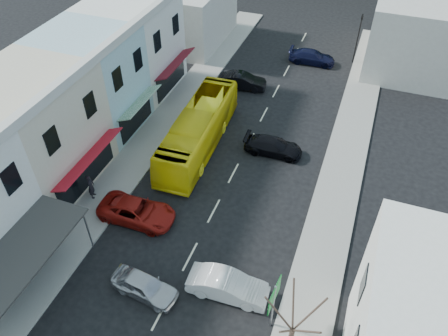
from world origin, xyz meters
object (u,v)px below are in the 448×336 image
street_tree (292,330)px  direction_sign (273,307)px  car_silver (144,286)px  car_white (228,286)px  pedestrian_left (91,187)px  car_red (137,211)px  bus (199,131)px  traffic_signal (358,39)px

street_tree → direction_sign: bearing=127.0°
car_silver → street_tree: street_tree is taller
direction_sign → car_white: bearing=165.0°
pedestrian_left → direction_sign: 14.90m
street_tree → car_red: bearing=152.7°
bus → car_silver: bus is taller
traffic_signal → bus: bearing=39.0°
bus → car_red: (-0.88, -8.40, -0.85)m
pedestrian_left → traffic_signal: 29.43m
car_silver → car_white: same height
street_tree → pedestrian_left: bearing=156.7°
direction_sign → street_tree: 2.55m
car_red → car_silver: bearing=-148.3°
bus → street_tree: 17.93m
direction_sign → street_tree: size_ratio=0.56×
car_silver → traffic_signal: (7.27, 31.20, 1.83)m
car_silver → traffic_signal: 32.09m
pedestrian_left → street_tree: (15.30, -6.58, 2.28)m
car_red → street_tree: size_ratio=0.70×
car_white → car_red: (-7.47, 3.23, 0.00)m
car_silver → street_tree: size_ratio=0.67×
car_silver → pedestrian_left: pedestrian_left is taller
car_white → car_red: bearing=63.4°
car_white → pedestrian_left: (-11.26, 3.88, 0.30)m
car_white → car_red: size_ratio=0.96×
car_white → pedestrian_left: pedestrian_left is taller
bus → car_silver: (2.21, -13.20, -0.85)m
bus → car_red: 8.49m
traffic_signal → car_silver: bearing=53.6°
bus → traffic_signal: (9.48, 18.00, 0.98)m
direction_sign → traffic_signal: (0.12, 30.66, 0.70)m
traffic_signal → car_red: bearing=45.3°
car_silver → car_white: size_ratio=1.00×
car_white → street_tree: street_tree is taller
bus → street_tree: size_ratio=1.77×
pedestrian_left → car_red: bearing=-122.7°
car_red → pedestrian_left: pedestrian_left is taller
traffic_signal → direction_sign: bearing=66.6°
car_white → street_tree: bearing=-127.0°
car_red → direction_sign: 11.15m
car_red → direction_sign: bearing=-113.6°
direction_sign → traffic_signal: traffic_signal is taller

